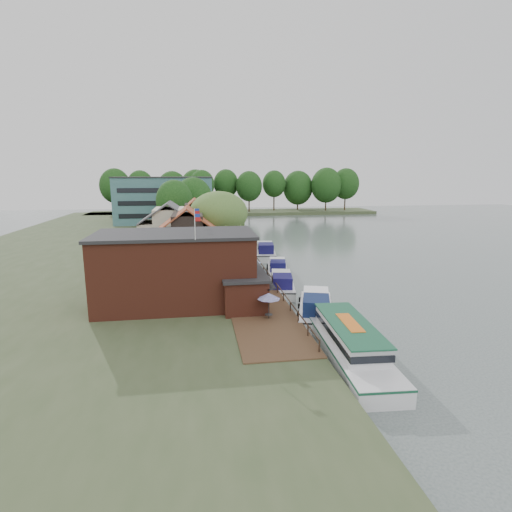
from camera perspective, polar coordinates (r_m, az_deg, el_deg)
name	(u,v)px	position (r m, az deg, el deg)	size (l,w,h in m)	color
ground	(327,303)	(44.59, 10.06, -6.61)	(260.00, 260.00, 0.00)	#485352
land_bank	(108,248)	(77.90, -20.43, 1.01)	(50.00, 140.00, 1.00)	#384728
quay_deck	(243,274)	(51.99, -1.85, -2.61)	(6.00, 50.00, 0.10)	#47301E
quay_rail	(263,269)	(52.74, 1.00, -1.90)	(0.20, 49.00, 1.00)	black
pub	(196,268)	(40.11, -8.54, -1.71)	(20.00, 11.00, 7.30)	maroon
hotel_block	(164,200)	(110.56, -12.95, 7.83)	(25.40, 12.40, 12.30)	#38666B
cottage_a	(188,239)	(54.74, -9.68, 2.44)	(8.60, 7.60, 8.50)	black
cottage_b	(170,229)	(64.76, -12.21, 3.73)	(9.60, 8.60, 8.50)	beige
cottage_c	(195,222)	(73.56, -8.69, 4.77)	(7.60, 7.60, 8.50)	black
willow	(219,226)	(59.65, -5.31, 4.23)	(8.60, 8.60, 10.43)	#476B2D
umbrella_0	(269,306)	(35.85, 1.83, -7.12)	(2.06, 2.06, 2.38)	navy
umbrella_1	(254,288)	(41.15, -0.22, -4.64)	(2.00, 2.00, 2.38)	#19488E
umbrella_2	(257,280)	(44.17, 0.20, -3.50)	(2.06, 2.06, 2.38)	navy
umbrella_3	(250,273)	(47.51, -0.92, -2.43)	(2.30, 2.30, 2.38)	#1B1E95
umbrella_4	(253,268)	(50.11, -0.43, -1.69)	(2.09, 2.09, 2.38)	navy
cruiser_0	(316,304)	(39.73, 8.54, -6.84)	(3.46, 10.69, 2.62)	white
cruiser_1	(282,281)	(48.01, 3.69, -3.65)	(3.19, 9.87, 2.39)	white
cruiser_2	(278,266)	(56.06, 3.09, -1.49)	(3.04, 9.43, 2.27)	silver
cruiser_3	(265,249)	(67.63, 1.34, 0.96)	(3.52, 10.86, 2.67)	silver
tour_boat	(352,343)	(31.22, 13.53, -12.02)	(3.74, 13.25, 2.89)	silver
swan	(342,350)	(33.03, 12.25, -12.93)	(0.44, 0.44, 0.44)	white
bank_tree_0	(175,209)	(84.36, -11.53, 6.64)	(7.52, 7.52, 11.78)	#143811
bank_tree_1	(194,205)	(91.14, -8.92, 7.23)	(8.54, 8.54, 12.26)	#143811
bank_tree_2	(180,205)	(99.33, -10.87, 7.18)	(7.65, 7.65, 11.11)	#143811
bank_tree_3	(199,198)	(117.85, -8.10, 8.21)	(7.82, 7.82, 12.27)	#143811
bank_tree_4	(202,193)	(127.37, -7.69, 8.91)	(7.74, 7.74, 14.27)	#143811
bank_tree_5	(179,197)	(133.63, -10.89, 8.28)	(7.17, 7.17, 11.29)	#143811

